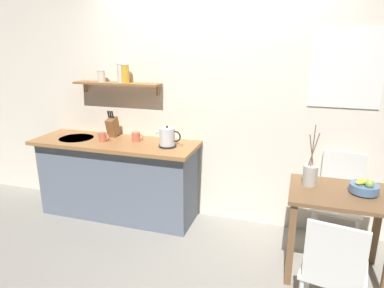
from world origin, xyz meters
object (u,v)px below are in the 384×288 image
Objects in this scene: electric_kettle at (167,138)px; fruit_bowl at (364,187)px; twig_vase at (310,175)px; knife_block at (113,126)px; dining_table at (339,209)px; coffee_mug_spare at (136,137)px; dining_chair_near at (333,270)px; coffee_mug_by_sink at (103,137)px; dining_chair_far at (339,196)px.

fruit_bowl is at bearing -10.23° from electric_kettle.
twig_vase reaches higher than knife_block.
coffee_mug_spare reaches higher than dining_table.
dining_chair_near is at bearing -30.50° from coffee_mug_spare.
coffee_mug_by_sink is 0.36m from coffee_mug_spare.
electric_kettle is 0.74m from coffee_mug_by_sink.
twig_vase is at bearing 101.80° from dining_chair_near.
coffee_mug_by_sink is at bearing 173.36° from fruit_bowl.
dining_chair_far is 0.57m from fruit_bowl.
knife_block is at bearing 179.19° from dining_chair_far.
electric_kettle is (-1.40, 0.27, 0.14)m from twig_vase.
dining_chair_near is 2.66m from knife_block.
coffee_mug_spare is (0.34, 0.12, -0.00)m from coffee_mug_by_sink.
electric_kettle is 2.14× the size of coffee_mug_by_sink.
dining_table is 0.88× the size of dining_chair_far.
knife_block is (-2.30, 1.25, 0.50)m from dining_chair_near.
dining_chair_far is at bearing 53.95° from twig_vase.
knife_block is 2.46× the size of coffee_mug_by_sink.
coffee_mug_by_sink is at bearing -160.97° from coffee_mug_spare.
dining_chair_near is 7.13× the size of coffee_mug_by_sink.
twig_vase reaches higher than dining_chair_near.
fruit_bowl reaches higher than dining_chair_near.
twig_vase reaches higher than coffee_mug_spare.
dining_chair_near is 2.56m from coffee_mug_by_sink.
coffee_mug_by_sink reaches higher than fruit_bowl.
knife_block is at bearing 164.45° from coffee_mug_spare.
dining_table is 6.56× the size of coffee_mug_by_sink.
dining_chair_near is 0.84m from fruit_bowl.
dining_chair_far is 2.14m from coffee_mug_spare.
twig_vase reaches higher than fruit_bowl.
knife_block is (-2.38, 0.54, 0.40)m from dining_table.
fruit_bowl reaches higher than dining_table.
fruit_bowl is (0.25, 0.74, 0.31)m from dining_chair_near.
dining_chair_near is 1.95m from electric_kettle.
coffee_mug_by_sink is at bearing 173.59° from twig_vase.
dining_chair_near is at bearing -96.60° from dining_table.
electric_kettle is at bearing 167.82° from dining_table.
dining_chair_far is at bearing 4.95° from electric_kettle.
fruit_bowl is 1.85m from electric_kettle.
knife_block reaches higher than coffee_mug_by_sink.
dining_table is 1.55× the size of twig_vase.
dining_chair_near is 6.61× the size of coffee_mug_spare.
dining_table is at bearing -12.70° from knife_block.
electric_kettle is at bearing 2.30° from coffee_mug_by_sink.
electric_kettle is (-1.81, 0.33, 0.18)m from fruit_bowl.
dining_table is 2.12m from coffee_mug_spare.
electric_kettle is (-1.70, -0.15, 0.48)m from dining_chair_far.
twig_vase is (-0.42, 0.06, 0.04)m from fruit_bowl.
twig_vase is 2.18m from knife_block.
coffee_mug_spare is at bearing -178.38° from dining_chair_far.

